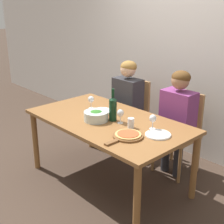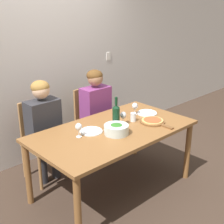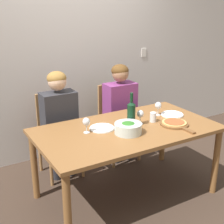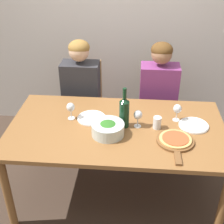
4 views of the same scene
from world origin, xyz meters
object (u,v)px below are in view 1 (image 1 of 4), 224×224
at_px(chair_left, 132,113).
at_px(wine_glass_right, 153,119).
at_px(wine_glass_left, 91,100).
at_px(wine_bottle, 113,108).
at_px(pizza_on_board, 127,135).
at_px(wine_glass_centre, 120,114).
at_px(chair_right, 181,130).
at_px(broccoli_bowl, 96,116).
at_px(person_woman, 127,98).
at_px(dinner_plate_right, 158,135).
at_px(water_tumbler, 131,123).
at_px(dinner_plate_left, 102,111).
at_px(person_man, 177,113).

height_order(chair_left, wine_glass_right, chair_left).
bearing_deg(wine_glass_left, wine_bottle, -9.61).
distance_m(pizza_on_board, wine_glass_centre, 0.36).
bearing_deg(chair_right, broccoli_bowl, -114.85).
xyz_separation_m(person_woman, pizza_on_board, (0.88, -0.89, 0.03)).
xyz_separation_m(chair_right, dinner_plate_right, (0.26, -0.77, 0.25)).
height_order(chair_right, wine_glass_centre, chair_right).
bearing_deg(wine_glass_centre, broccoli_bowl, -150.45).
height_order(broccoli_bowl, pizza_on_board, broccoli_bowl).
bearing_deg(wine_glass_left, chair_left, 92.16).
distance_m(pizza_on_board, water_tumbler, 0.23).
height_order(person_woman, wine_bottle, person_woman).
distance_m(chair_left, pizza_on_board, 1.36).
height_order(dinner_plate_left, water_tumbler, water_tumbler).
bearing_deg(wine_glass_right, person_man, 101.72).
height_order(chair_right, dinner_plate_left, chair_right).
distance_m(wine_bottle, dinner_plate_right, 0.59).
bearing_deg(wine_bottle, broccoli_bowl, -132.81).
relative_size(wine_glass_right, water_tumbler, 1.49).
distance_m(person_woman, dinner_plate_right, 1.24).
relative_size(person_woman, wine_glass_right, 8.18).
relative_size(dinner_plate_right, wine_glass_centre, 1.61).
height_order(wine_bottle, wine_glass_right, wine_bottle).
distance_m(person_woman, person_man, 0.80).
distance_m(dinner_plate_left, pizza_on_board, 0.74).
bearing_deg(broccoli_bowl, dinner_plate_right, 14.16).
height_order(broccoli_bowl, water_tumbler, broccoli_bowl).
bearing_deg(water_tumbler, dinner_plate_right, 9.73).
xyz_separation_m(chair_right, dinner_plate_left, (-0.60, -0.72, 0.25)).
bearing_deg(pizza_on_board, person_man, 95.41).
bearing_deg(wine_glass_centre, pizza_on_board, -33.69).
bearing_deg(wine_glass_left, wine_glass_centre, -7.57).
distance_m(dinner_plate_right, wine_glass_left, 1.03).
xyz_separation_m(dinner_plate_left, wine_glass_centre, (0.39, -0.09, 0.10)).
height_order(chair_right, wine_glass_left, chair_right).
distance_m(broccoli_bowl, wine_glass_left, 0.39).
bearing_deg(chair_left, wine_glass_centre, -53.88).
bearing_deg(dinner_plate_right, person_woman, 148.16).
bearing_deg(chair_left, person_man, -8.11).
height_order(person_woman, broccoli_bowl, person_woman).
bearing_deg(wine_bottle, pizza_on_board, -25.51).
relative_size(chair_left, wine_glass_left, 6.32).
bearing_deg(dinner_plate_left, wine_glass_centre, -12.47).
distance_m(wine_glass_centre, water_tumbler, 0.17).
bearing_deg(wine_glass_left, broccoli_bowl, -31.71).
distance_m(chair_left, wine_glass_right, 1.20).
distance_m(wine_bottle, broccoli_bowl, 0.20).
xyz_separation_m(chair_left, wine_glass_right, (0.92, -0.69, 0.35)).
height_order(person_woman, wine_glass_right, person_woman).
relative_size(chair_right, dinner_plate_right, 3.92).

